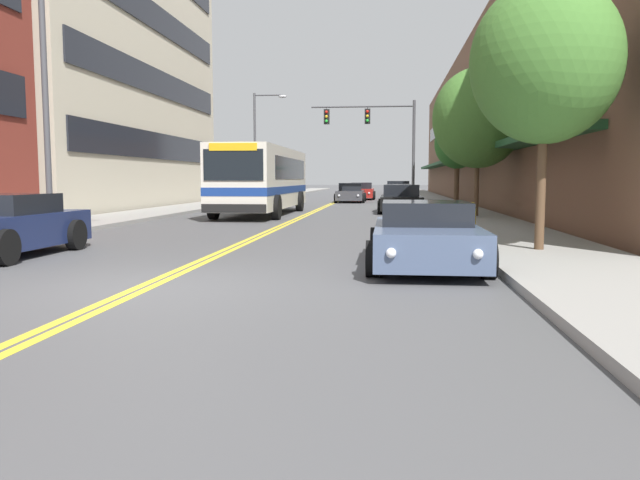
# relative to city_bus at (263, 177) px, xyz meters

# --- Properties ---
(ground_plane) EXTENTS (240.00, 240.00, 0.00)m
(ground_plane) POSITION_rel_city_bus_xyz_m (2.04, 17.77, -1.69)
(ground_plane) COLOR #4C4C4F
(sidewalk_left) EXTENTS (2.98, 106.00, 0.14)m
(sidewalk_left) POSITION_rel_city_bus_xyz_m (-4.95, 17.77, -1.62)
(sidewalk_left) COLOR gray
(sidewalk_left) RESTS_ON ground_plane
(sidewalk_right) EXTENTS (2.98, 106.00, 0.14)m
(sidewalk_right) POSITION_rel_city_bus_xyz_m (9.03, 17.77, -1.62)
(sidewalk_right) COLOR gray
(sidewalk_right) RESTS_ON ground_plane
(centre_line) EXTENTS (0.34, 106.00, 0.01)m
(centre_line) POSITION_rel_city_bus_xyz_m (2.04, 17.77, -1.69)
(centre_line) COLOR yellow
(centre_line) RESTS_ON ground_plane
(storefront_row_right) EXTENTS (9.10, 68.00, 10.77)m
(storefront_row_right) POSITION_rel_city_bus_xyz_m (14.75, 17.77, 3.69)
(storefront_row_right) COLOR brown
(storefront_row_right) RESTS_ON ground_plane
(city_bus) EXTENTS (2.86, 10.95, 2.98)m
(city_bus) POSITION_rel_city_bus_xyz_m (0.00, 0.00, 0.00)
(city_bus) COLOR silver
(city_bus) RESTS_ON ground_plane
(car_navy_parked_left_near) EXTENTS (2.12, 4.41, 1.31)m
(car_navy_parked_left_near) POSITION_rel_city_bus_xyz_m (-2.37, -15.96, -1.06)
(car_navy_parked_left_near) COLOR #19234C
(car_navy_parked_left_near) RESTS_ON ground_plane
(car_white_parked_left_mid) EXTENTS (1.97, 4.25, 1.30)m
(car_white_parked_left_mid) POSITION_rel_city_bus_xyz_m (-2.31, 10.96, -1.09)
(car_white_parked_left_mid) COLOR white
(car_white_parked_left_mid) RESTS_ON ground_plane
(car_slate_blue_parked_right_foreground) EXTENTS (2.11, 4.60, 1.20)m
(car_slate_blue_parked_right_foreground) POSITION_rel_city_bus_xyz_m (6.37, -16.46, -1.12)
(car_slate_blue_parked_right_foreground) COLOR #475675
(car_slate_blue_parked_right_foreground) RESTS_ON ground_plane
(car_champagne_parked_right_mid) EXTENTS (2.03, 4.13, 1.30)m
(car_champagne_parked_right_mid) POSITION_rel_city_bus_xyz_m (6.35, 11.57, -1.08)
(car_champagne_parked_right_mid) COLOR beige
(car_champagne_parked_right_mid) RESTS_ON ground_plane
(car_charcoal_parked_right_far) EXTENTS (2.13, 4.24, 1.46)m
(car_charcoal_parked_right_far) POSITION_rel_city_bus_xyz_m (6.45, 18.58, -1.02)
(car_charcoal_parked_right_far) COLOR #232328
(car_charcoal_parked_right_far) RESTS_ON ground_plane
(car_black_parked_right_end) EXTENTS (2.21, 4.89, 1.34)m
(car_black_parked_right_end) POSITION_rel_city_bus_xyz_m (6.32, 2.24, -1.07)
(car_black_parked_right_end) COLOR black
(car_black_parked_right_end) RESTS_ON ground_plane
(car_dark_grey_moving_lead) EXTENTS (2.06, 4.77, 1.34)m
(car_dark_grey_moving_lead) POSITION_rel_city_bus_xyz_m (3.11, 15.32, -1.08)
(car_dark_grey_moving_lead) COLOR #38383D
(car_dark_grey_moving_lead) RESTS_ON ground_plane
(car_beige_moving_second) EXTENTS (2.15, 4.80, 1.19)m
(car_beige_moving_second) POSITION_rel_city_bus_xyz_m (3.05, 37.82, -1.13)
(car_beige_moving_second) COLOR #BCAD89
(car_beige_moving_second) RESTS_ON ground_plane
(car_red_moving_third) EXTENTS (2.10, 4.86, 1.33)m
(car_red_moving_third) POSITION_rel_city_bus_xyz_m (3.64, 21.41, -1.07)
(car_red_moving_third) COLOR maroon
(car_red_moving_third) RESTS_ON ground_plane
(traffic_signal_mast) EXTENTS (6.44, 0.38, 6.42)m
(traffic_signal_mast) POSITION_rel_city_bus_xyz_m (5.05, 11.02, 2.91)
(traffic_signal_mast) COLOR #47474C
(traffic_signal_mast) RESTS_ON ground_plane
(street_lamp_left_near) EXTENTS (2.16, 0.28, 8.44)m
(street_lamp_left_near) POSITION_rel_city_bus_xyz_m (-2.98, -12.48, 3.27)
(street_lamp_left_near) COLOR #47474C
(street_lamp_left_near) RESTS_ON ground_plane
(street_lamp_left_far) EXTENTS (2.26, 0.28, 7.33)m
(street_lamp_left_far) POSITION_rel_city_bus_xyz_m (-2.93, 13.51, 2.71)
(street_lamp_left_far) COLOR #47474C
(street_lamp_left_far) RESTS_ON ground_plane
(street_tree_right_near) EXTENTS (3.06, 3.06, 5.56)m
(street_tree_right_near) POSITION_rel_city_bus_xyz_m (8.86, -14.68, 2.32)
(street_tree_right_near) COLOR brown
(street_tree_right_near) RESTS_ON sidewalk_right
(street_tree_right_mid) EXTENTS (3.61, 3.61, 5.87)m
(street_tree_right_mid) POSITION_rel_city_bus_xyz_m (9.22, -2.56, 2.34)
(street_tree_right_mid) COLOR brown
(street_tree_right_mid) RESTS_ON sidewalk_right
(street_tree_right_far) EXTENTS (2.50, 2.50, 4.79)m
(street_tree_right_far) POSITION_rel_city_bus_xyz_m (9.45, 6.95, 1.84)
(street_tree_right_far) COLOR brown
(street_tree_right_far) RESTS_ON sidewalk_right
(fire_hydrant) EXTENTS (0.31, 0.23, 0.84)m
(fire_hydrant) POSITION_rel_city_bus_xyz_m (7.99, -10.63, -1.13)
(fire_hydrant) COLOR yellow
(fire_hydrant) RESTS_ON sidewalk_right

